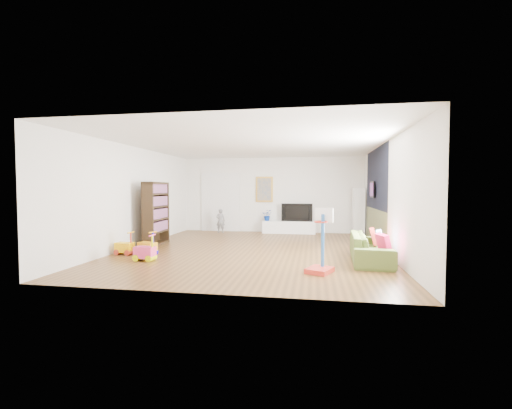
% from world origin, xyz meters
% --- Properties ---
extents(floor, '(6.50, 7.50, 0.00)m').
position_xyz_m(floor, '(0.00, 0.00, 0.00)').
color(floor, brown).
rests_on(floor, ground).
extents(ceiling, '(6.50, 7.50, 0.00)m').
position_xyz_m(ceiling, '(0.00, 0.00, 2.70)').
color(ceiling, white).
rests_on(ceiling, ground).
extents(wall_back, '(6.50, 0.00, 2.70)m').
position_xyz_m(wall_back, '(0.00, 3.75, 1.35)').
color(wall_back, white).
rests_on(wall_back, ground).
extents(wall_front, '(6.50, 0.00, 2.70)m').
position_xyz_m(wall_front, '(0.00, -3.75, 1.35)').
color(wall_front, silver).
rests_on(wall_front, ground).
extents(wall_left, '(0.00, 7.50, 2.70)m').
position_xyz_m(wall_left, '(-3.25, 0.00, 1.35)').
color(wall_left, white).
rests_on(wall_left, ground).
extents(wall_right, '(0.00, 7.50, 2.70)m').
position_xyz_m(wall_right, '(3.25, 0.00, 1.35)').
color(wall_right, silver).
rests_on(wall_right, ground).
extents(navy_accent, '(0.01, 3.20, 1.70)m').
position_xyz_m(navy_accent, '(3.23, 1.40, 1.85)').
color(navy_accent, black).
rests_on(navy_accent, wall_right).
extents(olive_wainscot, '(0.01, 3.20, 1.00)m').
position_xyz_m(olive_wainscot, '(3.23, 1.40, 0.50)').
color(olive_wainscot, brown).
rests_on(olive_wainscot, wall_right).
extents(doorway, '(1.45, 0.06, 2.10)m').
position_xyz_m(doorway, '(-1.90, 3.71, 1.05)').
color(doorway, white).
rests_on(doorway, ground).
extents(painting_back, '(0.62, 0.06, 0.92)m').
position_xyz_m(painting_back, '(-0.25, 3.71, 1.55)').
color(painting_back, gold).
rests_on(painting_back, wall_back).
extents(artwork_right, '(0.04, 0.56, 0.46)m').
position_xyz_m(artwork_right, '(3.17, 1.60, 1.55)').
color(artwork_right, '#7F3F8C').
rests_on(artwork_right, wall_right).
extents(media_console, '(1.85, 0.48, 0.43)m').
position_xyz_m(media_console, '(0.67, 3.46, 0.22)').
color(media_console, white).
rests_on(media_console, ground).
extents(tall_cabinet, '(0.38, 0.38, 1.59)m').
position_xyz_m(tall_cabinet, '(3.01, 3.27, 0.80)').
color(tall_cabinet, white).
rests_on(tall_cabinet, ground).
extents(bookshelf, '(0.39, 1.22, 1.76)m').
position_xyz_m(bookshelf, '(-2.82, 0.34, 0.88)').
color(bookshelf, '#2F2011').
rests_on(bookshelf, ground).
extents(sofa, '(0.91, 2.06, 0.59)m').
position_xyz_m(sofa, '(2.74, -0.91, 0.29)').
color(sofa, '#54692B').
rests_on(sofa, ground).
extents(basketball_hoop, '(0.59, 0.63, 1.21)m').
position_xyz_m(basketball_hoop, '(1.64, -2.15, 0.61)').
color(basketball_hoop, red).
rests_on(basketball_hoop, ground).
extents(ride_on_yellow, '(0.43, 0.29, 0.54)m').
position_xyz_m(ride_on_yellow, '(-2.92, -1.14, 0.27)').
color(ride_on_yellow, '#FFBA00').
rests_on(ride_on_yellow, ground).
extents(ride_on_orange, '(0.49, 0.39, 0.56)m').
position_xyz_m(ride_on_orange, '(-2.36, -1.09, 0.28)').
color(ride_on_orange, orange).
rests_on(ride_on_orange, ground).
extents(ride_on_pink, '(0.45, 0.30, 0.57)m').
position_xyz_m(ride_on_pink, '(-2.11, -1.70, 0.29)').
color(ride_on_pink, '#F93D80').
rests_on(ride_on_pink, ground).
extents(child, '(0.33, 0.24, 0.86)m').
position_xyz_m(child, '(-1.75, 3.17, 0.43)').
color(child, slate).
rests_on(child, ground).
extents(tv, '(1.09, 0.17, 0.62)m').
position_xyz_m(tv, '(0.95, 3.53, 0.74)').
color(tv, black).
rests_on(tv, media_console).
extents(vase_plant, '(0.37, 0.32, 0.40)m').
position_xyz_m(vase_plant, '(-0.10, 3.47, 0.63)').
color(vase_plant, navy).
rests_on(vase_plant, media_console).
extents(pillow_left, '(0.21, 0.41, 0.40)m').
position_xyz_m(pillow_left, '(2.91, -1.48, 0.46)').
color(pillow_left, '#BD1546').
rests_on(pillow_left, sofa).
extents(pillow_center, '(0.18, 0.43, 0.42)m').
position_xyz_m(pillow_center, '(2.96, -0.89, 0.46)').
color(pillow_center, white).
rests_on(pillow_center, sofa).
extents(pillow_right, '(0.14, 0.39, 0.38)m').
position_xyz_m(pillow_right, '(2.90, -0.33, 0.46)').
color(pillow_right, '#B02C23').
rests_on(pillow_right, sofa).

